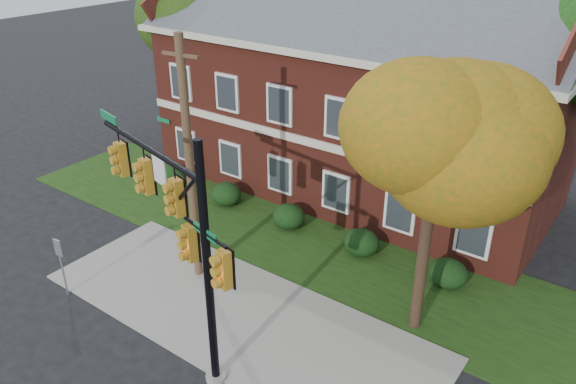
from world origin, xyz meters
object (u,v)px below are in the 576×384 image
Objects in this scene: traffic_signal at (179,223)px; tree_near_right at (445,136)px; hedge_right at (362,242)px; utility_pole at (190,164)px; hedge_center at (289,216)px; hedge_far_right at (448,273)px; tree_left_rear at (184,26)px; sign_post at (60,258)px; apartment_building at (357,84)px; hedge_left at (227,194)px; hedge_far_left at (173,175)px.

tree_near_right is at bearing 58.30° from traffic_signal.
hedge_right is 0.16× the size of utility_pole.
hedge_right is at bearing 0.00° from hedge_center.
hedge_far_right is 0.19× the size of traffic_signal.
tree_near_right is at bearing -22.36° from tree_left_rear.
tree_near_right is (0.22, -2.83, 6.14)m from hedge_far_right.
tree_left_rear is at bearing 109.44° from sign_post.
utility_pole is at bearing -97.84° from hedge_center.
tree_near_right is 7.49m from traffic_signal.
utility_pole is at bearing 144.94° from traffic_signal.
traffic_signal is 0.84× the size of utility_pole.
traffic_signal is 6.39m from sign_post.
traffic_signal is at bearing -56.10° from utility_pole.
sign_post is (-5.59, -0.47, -3.05)m from traffic_signal.
utility_pole is (-0.65, -10.00, -0.53)m from apartment_building.
tree_left_rear is (-6.23, 4.14, 6.16)m from hedge_left.
apartment_building is at bearing 123.67° from hedge_right.
hedge_left is at bearing 139.10° from traffic_signal.
hedge_left is at bearing 180.00° from hedge_far_right.
hedge_right is 0.16× the size of tree_near_right.
hedge_center is 9.11m from traffic_signal.
traffic_signal reaches higher than hedge_left.
hedge_right is at bearing 93.63° from traffic_signal.
sign_post is at bearing -135.59° from utility_pole.
utility_pole reaches higher than traffic_signal.
tree_near_right is 3.80× the size of sign_post.
hedge_far_right is (14.00, 0.00, 0.00)m from hedge_far_left.
hedge_far_left is 10.50m from hedge_right.
tree_near_right is (10.72, -2.83, 6.14)m from hedge_left.
traffic_signal reaches higher than hedge_center.
traffic_signal is (2.09, -13.14, -0.40)m from apartment_building.
hedge_center is 9.11m from sign_post.
hedge_right is 7.72m from tree_near_right.
hedge_center is at bearing -23.04° from tree_left_rear.
hedge_left is at bearing -33.59° from tree_left_rear.
hedge_center is at bearing 74.87° from utility_pole.
hedge_center is 1.00× the size of hedge_far_right.
tree_near_right reaches higher than traffic_signal.
hedge_far_left is at bearing 168.73° from tree_near_right.
tree_left_rear reaches higher than hedge_left.
sign_post reaches higher than hedge_left.
tree_near_right is 1.16× the size of traffic_signal.
hedge_right is at bearing -56.33° from apartment_building.
tree_left_rear is at bearing 157.64° from tree_near_right.
hedge_left is at bearing 180.00° from hedge_center.
tree_near_right reaches higher than hedge_far_left.
hedge_far_right is (10.50, 0.00, 0.00)m from hedge_left.
hedge_right is (3.50, -5.25, -4.46)m from apartment_building.
tree_near_right is at bearing -11.27° from hedge_far_left.
utility_pole reaches higher than hedge_far_left.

